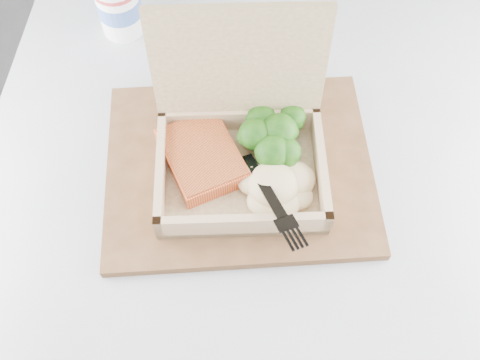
{
  "coord_description": "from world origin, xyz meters",
  "views": [
    {
      "loc": [
        -0.48,
        -0.56,
        1.32
      ],
      "look_at": [
        -0.48,
        -0.24,
        0.75
      ],
      "focal_mm": 40.0,
      "sensor_mm": 36.0,
      "label": 1
    }
  ],
  "objects_px": {
    "takeout_container": "(240,138)",
    "paper_cup": "(119,6)",
    "cafe_table": "(247,226)",
    "serving_tray": "(239,168)"
  },
  "relations": [
    {
      "from": "cafe_table",
      "to": "serving_tray",
      "type": "height_order",
      "value": "serving_tray"
    },
    {
      "from": "cafe_table",
      "to": "takeout_container",
      "type": "distance_m",
      "value": 0.25
    },
    {
      "from": "cafe_table",
      "to": "paper_cup",
      "type": "distance_m",
      "value": 0.4
    },
    {
      "from": "serving_tray",
      "to": "takeout_container",
      "type": "height_order",
      "value": "takeout_container"
    },
    {
      "from": "paper_cup",
      "to": "takeout_container",
      "type": "bearing_deg",
      "value": -55.38
    },
    {
      "from": "serving_tray",
      "to": "paper_cup",
      "type": "bearing_deg",
      "value": 123.52
    },
    {
      "from": "cafe_table",
      "to": "serving_tray",
      "type": "distance_m",
      "value": 0.19
    },
    {
      "from": "serving_tray",
      "to": "takeout_container",
      "type": "relative_size",
      "value": 1.64
    },
    {
      "from": "takeout_container",
      "to": "paper_cup",
      "type": "xyz_separation_m",
      "value": [
        -0.18,
        0.26,
        -0.02
      ]
    },
    {
      "from": "serving_tray",
      "to": "cafe_table",
      "type": "bearing_deg",
      "value": -1.32
    }
  ]
}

